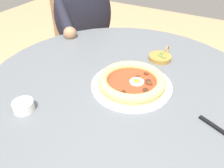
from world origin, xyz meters
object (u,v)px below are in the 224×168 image
Objects in this scene: pizza_on_plate at (132,82)px; cafe_chair_diner at (81,34)px; steak_knife at (223,133)px; diner_person at (85,43)px; ramekin_capers at (23,106)px; olive_pan at (160,57)px; dining_table at (122,110)px.

pizza_on_plate is 0.97m from cafe_chair_diner.
diner_person is at bearing 146.56° from steak_knife.
steak_knife is (0.33, -0.08, -0.02)m from pizza_on_plate.
olive_pan is at bearing 62.86° from ramekin_capers.
olive_pan is at bearing -28.53° from cafe_chair_diner.
ramekin_capers reaches higher than dining_table.
pizza_on_plate is 0.26× the size of diner_person.
steak_knife is at bearing 20.07° from ramekin_capers.
ramekin_capers is 0.08× the size of cafe_chair_diner.
steak_knife is at bearing -34.68° from cafe_chair_diner.
cafe_chair_diner is (-0.70, 0.64, -0.21)m from pizza_on_plate.
diner_person reaches higher than dining_table.
diner_person is at bearing 138.09° from pizza_on_plate.
olive_pan is (0.07, 0.24, 0.15)m from dining_table.
ramekin_capers is 0.55× the size of olive_pan.
cafe_chair_diner reaches higher than pizza_on_plate.
steak_knife is 0.62m from ramekin_capers.
diner_person reaches higher than steak_knife.
pizza_on_plate is 0.34m from steak_knife.
dining_table is 0.17m from pizza_on_plate.
ramekin_capers is at bearing -117.14° from olive_pan.
pizza_on_plate is at bearing 167.07° from steak_knife.
diner_person is 1.34× the size of cafe_chair_diner.
pizza_on_plate is 0.25m from olive_pan.
olive_pan is at bearing 84.43° from pizza_on_plate.
dining_table is 0.93× the size of diner_person.
ramekin_capers is (-0.21, -0.30, 0.16)m from dining_table.
cafe_chair_diner is (-1.04, 0.72, -0.20)m from steak_knife.
cafe_chair_diner is (-0.66, 0.63, -0.05)m from dining_table.
olive_pan is (0.02, 0.24, -0.01)m from pizza_on_plate.
pizza_on_plate is 0.35× the size of cafe_chair_diner.
dining_table is 8.71× the size of olive_pan.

